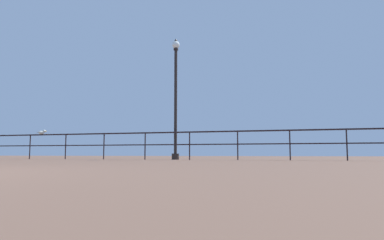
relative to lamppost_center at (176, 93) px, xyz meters
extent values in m
cube|color=black|center=(-0.23, -0.27, -1.48)|extent=(22.42, 0.05, 0.05)
cube|color=black|center=(-0.23, -0.27, -1.92)|extent=(22.42, 0.04, 0.04)
cylinder|color=black|center=(-6.27, -0.27, -1.97)|extent=(0.04, 0.04, 0.99)
cylinder|color=black|center=(-4.54, -0.27, -1.97)|extent=(0.04, 0.04, 0.99)
cylinder|color=black|center=(-2.82, -0.27, -1.97)|extent=(0.04, 0.04, 0.99)
cylinder|color=black|center=(-1.10, -0.27, -1.97)|extent=(0.04, 0.04, 0.99)
cylinder|color=black|center=(0.63, -0.27, -1.97)|extent=(0.04, 0.04, 0.99)
cylinder|color=black|center=(2.35, -0.27, -1.97)|extent=(0.04, 0.04, 0.99)
cylinder|color=black|center=(4.08, -0.27, -1.97)|extent=(0.04, 0.04, 0.99)
cylinder|color=black|center=(5.80, -0.27, -1.97)|extent=(0.04, 0.04, 0.99)
cylinder|color=black|center=(0.00, 0.00, -2.35)|extent=(0.27, 0.27, 0.22)
cylinder|color=black|center=(0.00, 0.00, -0.29)|extent=(0.11, 0.11, 3.91)
cylinder|color=black|center=(0.00, 0.00, 1.70)|extent=(0.18, 0.18, 0.06)
sphere|color=white|center=(0.00, 0.00, 1.87)|extent=(0.29, 0.29, 0.29)
cone|color=black|center=(0.00, 0.00, 2.07)|extent=(0.14, 0.14, 0.10)
ellipsoid|color=silver|center=(-5.73, -0.27, -1.39)|extent=(0.29, 0.25, 0.13)
ellipsoid|color=gray|center=(-5.73, -0.27, -1.37)|extent=(0.25, 0.20, 0.05)
sphere|color=silver|center=(-5.63, -0.22, -1.33)|extent=(0.11, 0.11, 0.11)
cone|color=gold|center=(-5.57, -0.18, -1.33)|extent=(0.07, 0.06, 0.04)
cube|color=gray|center=(-5.85, -0.34, -1.38)|extent=(0.10, 0.10, 0.02)
camera|label=1|loc=(4.20, -12.05, -2.25)|focal=32.24mm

